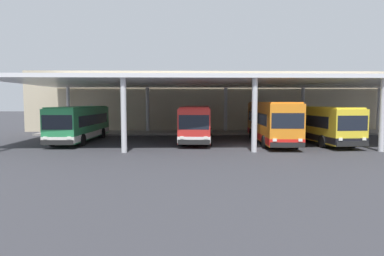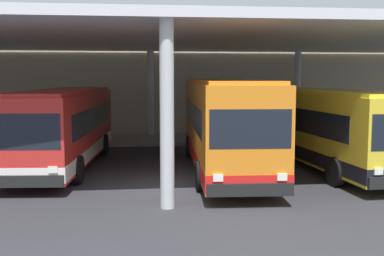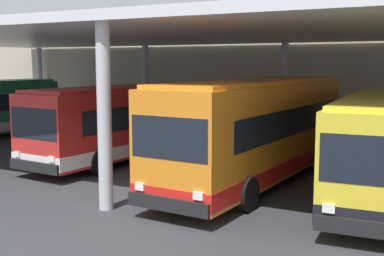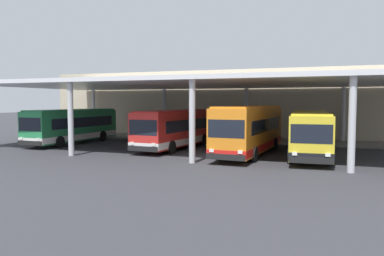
# 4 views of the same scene
# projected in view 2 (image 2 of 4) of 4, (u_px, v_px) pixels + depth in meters

# --- Properties ---
(ground_plane) EXTENTS (200.00, 200.00, 0.00)m
(ground_plane) POSITION_uv_depth(u_px,v_px,m) (163.00, 187.00, 15.87)
(ground_plane) COLOR #333338
(platform_kerb) EXTENTS (42.00, 4.50, 0.18)m
(platform_kerb) POSITION_uv_depth(u_px,v_px,m) (152.00, 139.00, 27.46)
(platform_kerb) COLOR gray
(platform_kerb) RESTS_ON ground
(station_building_facade) EXTENTS (48.00, 1.60, 7.28)m
(station_building_facade) POSITION_uv_depth(u_px,v_px,m) (150.00, 78.00, 30.29)
(station_building_facade) COLOR #C1B293
(station_building_facade) RESTS_ON ground
(canopy_shelter) EXTENTS (40.00, 17.00, 5.55)m
(canopy_shelter) POSITION_uv_depth(u_px,v_px,m) (155.00, 40.00, 20.73)
(canopy_shelter) COLOR silver
(canopy_shelter) RESTS_ON ground
(bus_second_bay) EXTENTS (3.34, 10.69, 3.17)m
(bus_second_bay) POSITION_uv_depth(u_px,v_px,m) (63.00, 127.00, 19.36)
(bus_second_bay) COLOR red
(bus_second_bay) RESTS_ON ground
(bus_middle_bay) EXTENTS (3.15, 11.45, 3.57)m
(bus_middle_bay) POSITION_uv_depth(u_px,v_px,m) (225.00, 124.00, 18.67)
(bus_middle_bay) COLOR orange
(bus_middle_bay) RESTS_ON ground
(bus_far_bay) EXTENTS (3.23, 10.67, 3.17)m
(bus_far_bay) POSITION_uv_depth(u_px,v_px,m) (326.00, 127.00, 19.21)
(bus_far_bay) COLOR yellow
(bus_far_bay) RESTS_ON ground
(bench_waiting) EXTENTS (1.80, 0.45, 0.92)m
(bench_waiting) POSITION_uv_depth(u_px,v_px,m) (258.00, 128.00, 28.18)
(bench_waiting) COLOR #383D47
(bench_waiting) RESTS_ON platform_kerb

